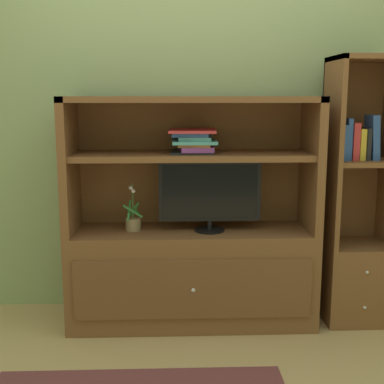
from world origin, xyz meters
name	(u,v)px	position (x,y,z in m)	size (l,w,h in m)	color
ground_plane	(194,350)	(0.00, 0.00, 0.00)	(8.00, 8.00, 0.00)	tan
painted_rear_wall	(190,101)	(0.00, 0.75, 1.40)	(6.00, 0.10, 2.80)	#8C9E6B
media_console	(192,251)	(0.00, 0.41, 0.47)	(1.54, 0.50, 1.43)	brown
tv_monitor	(210,194)	(0.11, 0.37, 0.84)	(0.63, 0.19, 0.43)	black
potted_plant	(133,222)	(-0.37, 0.39, 0.66)	(0.12, 0.10, 0.30)	#8C7251
magazine_stack	(194,141)	(0.01, 0.40, 1.16)	(0.30, 0.35, 0.14)	black
bookshelf_tall	(357,234)	(1.06, 0.41, 0.56)	(0.42, 0.39, 1.67)	brown
upright_book_row	(357,141)	(1.02, 0.40, 1.16)	(0.24, 0.18, 0.28)	#2D519E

